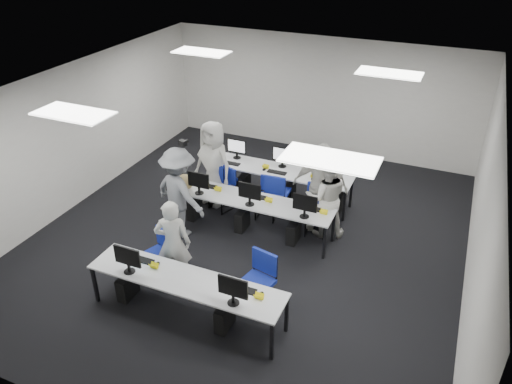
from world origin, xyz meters
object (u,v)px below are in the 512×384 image
at_px(student_3, 320,187).
at_px(photographer, 179,193).
at_px(chair_0, 158,263).
at_px(desk_front, 186,282).
at_px(chair_5, 223,187).
at_px(chair_4, 317,221).
at_px(chair_1, 257,292).
at_px(student_1, 326,197).
at_px(desk_mid, 253,202).
at_px(chair_2, 223,196).
at_px(chair_6, 277,200).
at_px(student_2, 214,163).
at_px(chair_3, 267,205).
at_px(chair_7, 321,208).
at_px(student_0, 173,244).

height_order(student_3, photographer, student_3).
bearing_deg(student_3, chair_0, -132.04).
bearing_deg(desk_front, chair_5, 107.79).
height_order(chair_4, student_3, student_3).
height_order(chair_1, student_1, student_1).
xyz_separation_m(desk_mid, chair_2, (-0.98, 0.59, -0.39)).
bearing_deg(chair_5, student_3, 9.61).
height_order(desk_mid, chair_6, chair_6).
bearing_deg(chair_0, student_2, 117.16).
relative_size(chair_3, chair_6, 0.91).
height_order(chair_7, student_0, student_0).
height_order(chair_3, photographer, photographer).
bearing_deg(chair_5, chair_4, 4.87).
relative_size(desk_front, chair_5, 3.42).
bearing_deg(desk_front, chair_2, 107.03).
height_order(desk_mid, chair_0, chair_0).
xyz_separation_m(chair_3, chair_6, (0.13, 0.23, 0.03)).
distance_m(desk_front, photographer, 2.39).
bearing_deg(chair_0, student_0, 18.42).
height_order(desk_front, chair_2, chair_2).
bearing_deg(student_1, photographer, 1.04).
bearing_deg(chair_5, chair_3, 2.66).
bearing_deg(student_2, student_3, 11.45).
distance_m(student_0, photographer, 1.54).
xyz_separation_m(desk_mid, student_3, (1.13, 0.67, 0.25)).
distance_m(chair_4, chair_5, 2.34).
relative_size(chair_3, chair_7, 0.95).
xyz_separation_m(chair_1, chair_4, (0.24, 2.45, -0.05)).
distance_m(desk_mid, chair_0, 2.21).
bearing_deg(desk_mid, photographer, -155.08).
relative_size(chair_6, student_1, 0.57).
xyz_separation_m(student_2, student_3, (2.38, -0.07, -0.01)).
distance_m(student_3, photographer, 2.73).
bearing_deg(student_0, desk_mid, -129.79).
relative_size(chair_0, chair_2, 1.00).
bearing_deg(chair_6, desk_front, -95.81).
height_order(chair_2, student_0, student_0).
height_order(student_1, student_2, student_2).
bearing_deg(chair_7, chair_1, -76.55).
height_order(desk_front, desk_mid, same).
height_order(desk_mid, chair_3, chair_3).
bearing_deg(chair_1, chair_6, 117.49).
bearing_deg(student_1, chair_5, -31.47).
relative_size(desk_front, chair_2, 3.52).
relative_size(chair_6, student_2, 0.51).
relative_size(chair_0, chair_3, 1.05).
distance_m(chair_2, student_2, 0.72).
xyz_separation_m(chair_4, chair_7, (-0.07, 0.46, 0.03)).
height_order(chair_0, student_2, student_2).
xyz_separation_m(chair_3, chair_5, (-1.17, 0.27, 0.02)).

